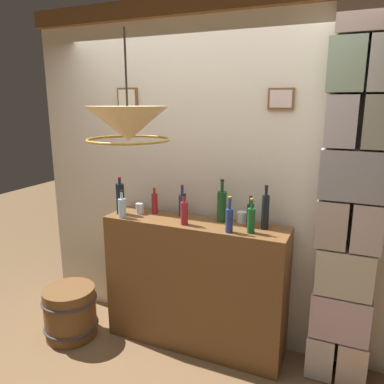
# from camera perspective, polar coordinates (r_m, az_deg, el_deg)

# --- Properties ---
(panelled_rear_partition) EXTENTS (3.23, 0.15, 2.77)m
(panelled_rear_partition) POSITION_cam_1_polar(r_m,az_deg,el_deg) (3.08, 2.31, 3.78)
(panelled_rear_partition) COLOR beige
(panelled_rear_partition) RESTS_ON ground
(stone_pillar) EXTENTS (0.43, 0.35, 2.71)m
(stone_pillar) POSITION_cam_1_polar(r_m,az_deg,el_deg) (2.75, 23.19, -0.81)
(stone_pillar) COLOR beige
(stone_pillar) RESTS_ON ground
(bar_shelf_unit) EXTENTS (1.47, 0.37, 1.08)m
(bar_shelf_unit) POSITION_cam_1_polar(r_m,az_deg,el_deg) (3.14, 0.38, -13.91)
(bar_shelf_unit) COLOR brown
(bar_shelf_unit) RESTS_ON ground
(liquor_bottle_sherry) EXTENTS (0.07, 0.07, 0.32)m
(liquor_bottle_sherry) POSITION_cam_1_polar(r_m,az_deg,el_deg) (3.16, -10.87, -0.96)
(liquor_bottle_sherry) COLOR black
(liquor_bottle_sherry) RESTS_ON bar_shelf_unit
(liquor_bottle_brandy) EXTENTS (0.05, 0.05, 0.23)m
(liquor_bottle_brandy) POSITION_cam_1_polar(r_m,az_deg,el_deg) (3.13, -5.72, -1.66)
(liquor_bottle_brandy) COLOR maroon
(liquor_bottle_brandy) RESTS_ON bar_shelf_unit
(liquor_bottle_amaro) EXTENTS (0.06, 0.06, 0.23)m
(liquor_bottle_amaro) POSITION_cam_1_polar(r_m,az_deg,el_deg) (3.07, -10.61, -2.35)
(liquor_bottle_amaro) COLOR #A4C5E2
(liquor_bottle_amaro) RESTS_ON bar_shelf_unit
(liquor_bottle_bourbon) EXTENTS (0.06, 0.06, 0.26)m
(liquor_bottle_bourbon) POSITION_cam_1_polar(r_m,az_deg,el_deg) (3.06, -1.49, -1.90)
(liquor_bottle_bourbon) COLOR navy
(liquor_bottle_bourbon) RESTS_ON bar_shelf_unit
(liquor_bottle_rye) EXTENTS (0.05, 0.05, 0.33)m
(liquor_bottle_rye) POSITION_cam_1_polar(r_m,az_deg,el_deg) (2.78, 11.11, -2.89)
(liquor_bottle_rye) COLOR black
(liquor_bottle_rye) RESTS_ON bar_shelf_unit
(liquor_bottle_tequila) EXTENTS (0.05, 0.05, 0.27)m
(liquor_bottle_tequila) POSITION_cam_1_polar(r_m,az_deg,el_deg) (2.69, 5.70, -4.13)
(liquor_bottle_tequila) COLOR navy
(liquor_bottle_tequila) RESTS_ON bar_shelf_unit
(liquor_bottle_gin) EXTENTS (0.07, 0.07, 0.33)m
(liquor_bottle_gin) POSITION_cam_1_polar(r_m,az_deg,el_deg) (2.92, 4.57, -2.06)
(liquor_bottle_gin) COLOR #194B21
(liquor_bottle_gin) RESTS_ON bar_shelf_unit
(liquor_bottle_mezcal) EXTENTS (0.05, 0.05, 0.24)m
(liquor_bottle_mezcal) POSITION_cam_1_polar(r_m,az_deg,el_deg) (2.83, 8.87, -3.41)
(liquor_bottle_mezcal) COLOR black
(liquor_bottle_mezcal) RESTS_ON bar_shelf_unit
(liquor_bottle_scotch) EXTENTS (0.06, 0.06, 0.24)m
(liquor_bottle_scotch) POSITION_cam_1_polar(r_m,az_deg,el_deg) (2.84, -1.18, -3.12)
(liquor_bottle_scotch) COLOR maroon
(liquor_bottle_scotch) RESTS_ON bar_shelf_unit
(liquor_bottle_rum) EXTENTS (0.05, 0.05, 0.25)m
(liquor_bottle_rum) POSITION_cam_1_polar(r_m,az_deg,el_deg) (2.70, 9.00, -4.20)
(liquor_bottle_rum) COLOR #175625
(liquor_bottle_rum) RESTS_ON bar_shelf_unit
(glass_tumbler_rocks) EXTENTS (0.06, 0.06, 0.09)m
(glass_tumbler_rocks) POSITION_cam_1_polar(r_m,az_deg,el_deg) (3.16, -7.97, -2.50)
(glass_tumbler_rocks) COLOR silver
(glass_tumbler_rocks) RESTS_ON bar_shelf_unit
(glass_tumbler_highball) EXTENTS (0.07, 0.07, 0.08)m
(glass_tumbler_highball) POSITION_cam_1_polar(r_m,az_deg,el_deg) (2.93, 7.60, -3.83)
(glass_tumbler_highball) COLOR silver
(glass_tumbler_highball) RESTS_ON bar_shelf_unit
(pendant_lamp) EXTENTS (0.50, 0.50, 0.63)m
(pendant_lamp) POSITION_cam_1_polar(r_m,az_deg,el_deg) (2.26, -9.74, 10.07)
(pendant_lamp) COLOR beige
(wooden_barrel) EXTENTS (0.46, 0.46, 0.44)m
(wooden_barrel) POSITION_cam_1_polar(r_m,az_deg,el_deg) (3.55, -18.05, -16.98)
(wooden_barrel) COLOR brown
(wooden_barrel) RESTS_ON ground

